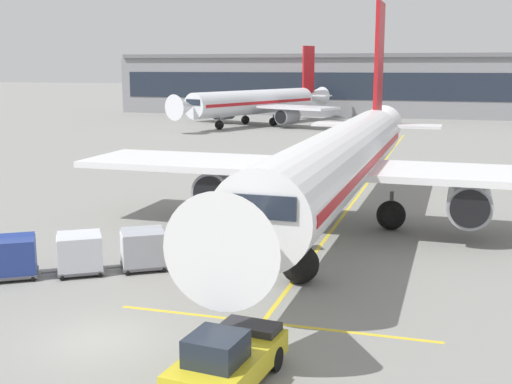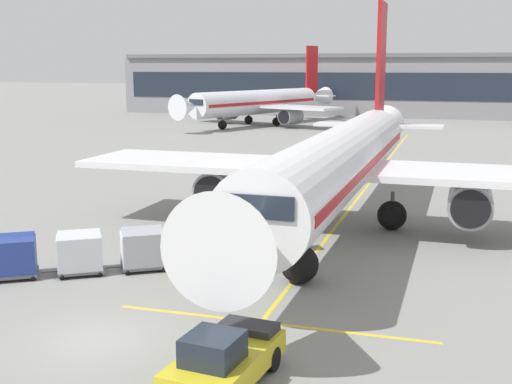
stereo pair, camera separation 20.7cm
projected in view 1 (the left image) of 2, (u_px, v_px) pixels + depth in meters
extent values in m
plane|color=gray|center=(97.00, 340.00, 22.46)|extent=(600.00, 600.00, 0.00)
cylinder|color=white|center=(339.00, 161.00, 36.23)|extent=(3.96, 30.55, 3.68)
cube|color=red|center=(339.00, 161.00, 36.23)|extent=(3.99, 29.33, 0.44)
cone|color=white|center=(241.00, 236.00, 20.18)|extent=(3.53, 3.72, 3.50)
cone|color=white|center=(379.00, 127.00, 53.27)|extent=(3.18, 5.92, 3.13)
cube|color=white|center=(208.00, 163.00, 39.35)|extent=(14.55, 6.23, 0.36)
cylinder|color=#93969E|center=(222.00, 187.00, 38.72)|extent=(2.32, 3.99, 2.28)
cylinder|color=black|center=(210.00, 193.00, 36.81)|extent=(1.94, 0.14, 1.94)
cube|color=white|center=(492.00, 176.00, 34.74)|extent=(14.55, 6.23, 0.36)
cylinder|color=#93969E|center=(469.00, 201.00, 34.73)|extent=(2.32, 3.99, 2.28)
cylinder|color=black|center=(470.00, 209.00, 32.82)|extent=(1.94, 0.14, 1.94)
cube|color=red|center=(379.00, 63.00, 50.94)|extent=(0.31, 3.66, 9.16)
cube|color=white|center=(376.00, 125.00, 51.55)|extent=(9.88, 2.53, 0.20)
cube|color=#1E2633|center=(265.00, 202.00, 22.49)|extent=(2.59, 1.68, 0.81)
cylinder|color=#47474C|center=(300.00, 249.00, 28.11)|extent=(0.22, 0.22, 1.36)
sphere|color=black|center=(300.00, 264.00, 28.24)|extent=(1.67, 1.67, 1.67)
cylinder|color=#47474C|center=(296.00, 198.00, 38.93)|extent=(0.22, 0.22, 1.36)
sphere|color=black|center=(296.00, 209.00, 39.06)|extent=(1.67, 1.67, 1.67)
cylinder|color=#47474C|center=(391.00, 203.00, 37.34)|extent=(0.22, 0.22, 1.36)
sphere|color=black|center=(391.00, 215.00, 37.47)|extent=(1.67, 1.67, 1.67)
cube|color=silver|center=(214.00, 247.00, 32.11)|extent=(3.74, 3.10, 0.44)
cube|color=black|center=(194.00, 235.00, 32.13)|extent=(0.80, 0.79, 0.70)
cylinder|color=#333338|center=(208.00, 233.00, 32.28)|extent=(0.08, 0.08, 0.80)
cube|color=silver|center=(239.00, 223.00, 32.19)|extent=(4.70, 3.26, 2.00)
cube|color=black|center=(239.00, 221.00, 32.17)|extent=(4.51, 3.07, 1.85)
cube|color=#333338|center=(241.00, 222.00, 31.74)|extent=(4.21, 2.50, 2.04)
cube|color=#333338|center=(237.00, 218.00, 32.58)|extent=(4.21, 2.50, 2.04)
cylinder|color=black|center=(242.00, 254.00, 31.73)|extent=(0.58, 0.46, 0.56)
cylinder|color=black|center=(235.00, 246.00, 33.13)|extent=(0.58, 0.46, 0.56)
cylinder|color=black|center=(192.00, 257.00, 31.17)|extent=(0.58, 0.46, 0.56)
cylinder|color=black|center=(188.00, 249.00, 32.58)|extent=(0.58, 0.46, 0.56)
cube|color=#515156|center=(144.00, 265.00, 30.20)|extent=(2.55, 2.43, 0.12)
cylinder|color=#4C4C51|center=(114.00, 268.00, 29.83)|extent=(0.63, 0.44, 0.07)
cube|color=#9EA3AD|center=(143.00, 248.00, 30.05)|extent=(2.41, 2.29, 1.50)
cube|color=#9EA3AD|center=(142.00, 234.00, 30.34)|extent=(2.00, 1.69, 0.74)
cube|color=silver|center=(122.00, 249.00, 29.78)|extent=(0.81, 1.23, 1.38)
sphere|color=black|center=(125.00, 263.00, 30.63)|extent=(0.30, 0.30, 0.30)
sphere|color=black|center=(128.00, 272.00, 29.35)|extent=(0.30, 0.30, 0.30)
sphere|color=black|center=(159.00, 261.00, 31.08)|extent=(0.30, 0.30, 0.30)
sphere|color=black|center=(164.00, 269.00, 29.79)|extent=(0.30, 0.30, 0.30)
cube|color=#515156|center=(81.00, 270.00, 29.51)|extent=(2.55, 2.43, 0.12)
cylinder|color=#4C4C51|center=(49.00, 272.00, 29.14)|extent=(0.63, 0.44, 0.07)
cube|color=silver|center=(80.00, 252.00, 29.35)|extent=(2.41, 2.29, 1.50)
cube|color=silver|center=(79.00, 238.00, 29.64)|extent=(2.00, 1.69, 0.74)
cube|color=silver|center=(57.00, 254.00, 29.09)|extent=(0.81, 1.23, 1.38)
sphere|color=black|center=(62.00, 268.00, 29.94)|extent=(0.30, 0.30, 0.30)
sphere|color=black|center=(62.00, 277.00, 28.66)|extent=(0.30, 0.30, 0.30)
sphere|color=black|center=(98.00, 265.00, 30.38)|extent=(0.30, 0.30, 0.30)
sphere|color=black|center=(100.00, 274.00, 29.10)|extent=(0.30, 0.30, 0.30)
cube|color=#515156|center=(14.00, 274.00, 28.94)|extent=(2.55, 2.43, 0.12)
cube|color=navy|center=(13.00, 256.00, 28.79)|extent=(2.41, 2.29, 1.50)
cube|color=navy|center=(13.00, 242.00, 29.08)|extent=(2.00, 1.69, 0.74)
sphere|color=black|center=(34.00, 269.00, 29.81)|extent=(0.30, 0.30, 0.30)
sphere|color=black|center=(33.00, 278.00, 28.53)|extent=(0.30, 0.30, 0.30)
cube|color=gold|center=(228.00, 362.00, 19.21)|extent=(2.58, 4.61, 0.70)
cube|color=#1E2633|center=(216.00, 349.00, 18.37)|extent=(1.63, 1.69, 0.80)
cube|color=#28282D|center=(251.00, 327.00, 20.61)|extent=(1.88, 1.16, 0.24)
cylinder|color=black|center=(275.00, 359.00, 20.15)|extent=(0.36, 0.79, 0.76)
cylinder|color=black|center=(220.00, 349.00, 20.85)|extent=(0.36, 0.79, 0.76)
cylinder|color=#333847|center=(187.00, 266.00, 29.34)|extent=(0.15, 0.15, 0.86)
cylinder|color=#333847|center=(187.00, 265.00, 29.51)|extent=(0.15, 0.15, 0.86)
cube|color=orange|center=(187.00, 250.00, 29.29)|extent=(0.39, 0.45, 0.58)
cube|color=white|center=(184.00, 250.00, 29.26)|extent=(0.17, 0.30, 0.08)
sphere|color=tan|center=(186.00, 241.00, 29.21)|extent=(0.21, 0.21, 0.21)
sphere|color=yellow|center=(186.00, 239.00, 29.20)|extent=(0.23, 0.23, 0.23)
cylinder|color=orange|center=(187.00, 252.00, 29.07)|extent=(0.09, 0.09, 0.56)
cylinder|color=orange|center=(186.00, 249.00, 29.53)|extent=(0.09, 0.09, 0.56)
cylinder|color=#333847|center=(202.00, 255.00, 30.97)|extent=(0.15, 0.15, 0.86)
cylinder|color=#333847|center=(198.00, 255.00, 30.92)|extent=(0.15, 0.15, 0.86)
cube|color=orange|center=(200.00, 240.00, 30.81)|extent=(0.45, 0.40, 0.58)
cube|color=white|center=(200.00, 241.00, 30.69)|extent=(0.30, 0.19, 0.08)
sphere|color=beige|center=(200.00, 232.00, 30.73)|extent=(0.21, 0.21, 0.21)
sphere|color=yellow|center=(200.00, 230.00, 30.72)|extent=(0.23, 0.23, 0.23)
cylinder|color=orange|center=(205.00, 241.00, 30.88)|extent=(0.09, 0.09, 0.56)
cylinder|color=orange|center=(195.00, 242.00, 30.76)|extent=(0.09, 0.09, 0.56)
cube|color=black|center=(227.00, 236.00, 36.15)|extent=(0.68, 0.68, 0.05)
cone|color=orange|center=(227.00, 229.00, 36.08)|extent=(0.54, 0.54, 0.72)
cylinder|color=white|center=(227.00, 228.00, 36.07)|extent=(0.30, 0.30, 0.09)
cube|color=yellow|center=(331.00, 232.00, 37.09)|extent=(0.20, 110.00, 0.01)
cube|color=yellow|center=(273.00, 323.00, 23.88)|extent=(12.00, 0.20, 0.01)
cube|color=gray|center=(429.00, 87.00, 123.55)|extent=(116.90, 19.86, 10.60)
cube|color=#1E2633|center=(427.00, 87.00, 114.11)|extent=(113.39, 0.10, 4.77)
cube|color=slate|center=(430.00, 56.00, 120.62)|extent=(115.73, 16.88, 0.70)
cylinder|color=silver|center=(254.00, 102.00, 101.84)|extent=(13.42, 26.40, 3.72)
cube|color=red|center=(254.00, 102.00, 101.84)|extent=(13.06, 25.42, 0.45)
cone|color=silver|center=(184.00, 107.00, 90.02)|extent=(4.66, 4.76, 3.53)
cone|color=silver|center=(313.00, 96.00, 114.46)|extent=(5.14, 6.69, 3.16)
cube|color=silver|center=(222.00, 104.00, 106.81)|extent=(13.88, 9.74, 0.36)
cylinder|color=#93969E|center=(223.00, 113.00, 106.16)|extent=(3.44, 4.11, 2.30)
cylinder|color=black|center=(216.00, 113.00, 104.77)|extent=(1.86, 0.84, 1.96)
cube|color=silver|center=(294.00, 107.00, 98.12)|extent=(13.88, 9.74, 0.36)
cylinder|color=#93969E|center=(288.00, 116.00, 98.44)|extent=(3.44, 4.11, 2.30)
cylinder|color=black|center=(281.00, 117.00, 97.05)|extent=(1.86, 0.84, 1.96)
cube|color=red|center=(308.00, 70.00, 112.47)|extent=(1.46, 3.11, 8.08)
cube|color=silver|center=(307.00, 95.00, 113.03)|extent=(8.88, 5.22, 0.20)
cube|color=#1E2633|center=(197.00, 102.00, 91.93)|extent=(3.04, 2.52, 0.82)
cylinder|color=#47474C|center=(219.00, 121.00, 96.06)|extent=(0.22, 0.22, 1.10)
sphere|color=black|center=(219.00, 125.00, 96.17)|extent=(1.34, 1.34, 1.34)
cylinder|color=#47474C|center=(245.00, 116.00, 105.03)|extent=(0.22, 0.22, 1.10)
sphere|color=black|center=(245.00, 120.00, 105.13)|extent=(1.34, 1.34, 1.34)
cylinder|color=#47474C|center=(273.00, 118.00, 101.63)|extent=(0.22, 0.22, 1.10)
sphere|color=black|center=(273.00, 122.00, 101.74)|extent=(1.34, 1.34, 1.34)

